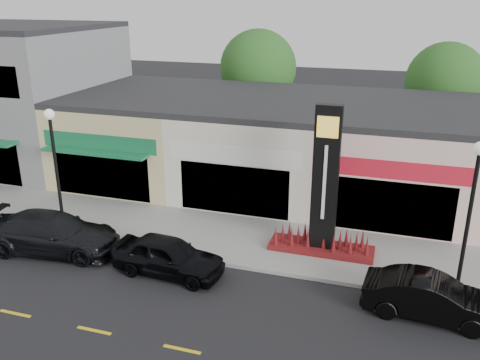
{
  "coord_description": "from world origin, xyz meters",
  "views": [
    {
      "loc": [
        5.4,
        -14.35,
        9.95
      ],
      "look_at": [
        -0.4,
        4.0,
        2.89
      ],
      "focal_mm": 38.0,
      "sensor_mm": 36.0,
      "label": 1
    }
  ],
  "objects": [
    {
      "name": "ground",
      "position": [
        0.0,
        0.0,
        0.0
      ],
      "size": [
        120.0,
        120.0,
        0.0
      ],
      "primitive_type": "plane",
      "color": "black",
      "rests_on": "ground"
    },
    {
      "name": "sidewalk",
      "position": [
        0.0,
        4.35,
        0.07
      ],
      "size": [
        52.0,
        4.3,
        0.15
      ],
      "primitive_type": "cube",
      "color": "gray",
      "rests_on": "ground"
    },
    {
      "name": "curb",
      "position": [
        0.0,
        2.1,
        0.07
      ],
      "size": [
        52.0,
        0.2,
        0.15
      ],
      "primitive_type": "cube",
      "color": "gray",
      "rests_on": "ground"
    },
    {
      "name": "building_grey_2story",
      "position": [
        -18.0,
        11.48,
        4.14
      ],
      "size": [
        12.0,
        10.95,
        8.3
      ],
      "color": "slate",
      "rests_on": "ground"
    },
    {
      "name": "shop_beige",
      "position": [
        -8.5,
        11.46,
        2.4
      ],
      "size": [
        7.0,
        10.85,
        4.8
      ],
      "color": "tan",
      "rests_on": "ground"
    },
    {
      "name": "shop_cream",
      "position": [
        -1.5,
        11.47,
        2.4
      ],
      "size": [
        7.0,
        10.01,
        4.8
      ],
      "color": "beige",
      "rests_on": "ground"
    },
    {
      "name": "shop_pink_w",
      "position": [
        5.5,
        11.47,
        2.4
      ],
      "size": [
        7.0,
        10.01,
        4.8
      ],
      "color": "beige",
      "rests_on": "ground"
    },
    {
      "name": "tree_rear_west",
      "position": [
        -4.0,
        19.5,
        5.22
      ],
      "size": [
        5.2,
        5.2,
        7.83
      ],
      "color": "#382619",
      "rests_on": "ground"
    },
    {
      "name": "tree_rear_mid",
      "position": [
        8.0,
        19.5,
        4.88
      ],
      "size": [
        4.8,
        4.8,
        7.29
      ],
      "color": "#382619",
      "rests_on": "ground"
    },
    {
      "name": "lamp_west_near",
      "position": [
        -8.0,
        2.5,
        3.48
      ],
      "size": [
        0.44,
        0.44,
        5.47
      ],
      "color": "black",
      "rests_on": "sidewalk"
    },
    {
      "name": "lamp_east_near",
      "position": [
        8.0,
        2.5,
        3.48
      ],
      "size": [
        0.44,
        0.44,
        5.47
      ],
      "color": "black",
      "rests_on": "sidewalk"
    },
    {
      "name": "pylon_sign",
      "position": [
        3.0,
        4.2,
        2.27
      ],
      "size": [
        4.2,
        1.3,
        6.0
      ],
      "color": "#5E1018",
      "rests_on": "sidewalk"
    },
    {
      "name": "car_dark_sedan",
      "position": [
        -7.51,
        1.11,
        0.81
      ],
      "size": [
        2.91,
        5.81,
        1.62
      ],
      "primitive_type": "imported",
      "rotation": [
        0.0,
        0.0,
        1.69
      ],
      "color": "black",
      "rests_on": "ground"
    },
    {
      "name": "car_black_sedan",
      "position": [
        -2.26,
        0.92,
        0.73
      ],
      "size": [
        2.03,
        4.42,
        1.47
      ],
      "primitive_type": "imported",
      "rotation": [
        0.0,
        0.0,
        1.5
      ],
      "color": "black",
      "rests_on": "ground"
    },
    {
      "name": "car_black_conv",
      "position": [
        7.07,
        0.95,
        0.72
      ],
      "size": [
        1.85,
        4.45,
        1.43
      ],
      "primitive_type": "imported",
      "rotation": [
        0.0,
        0.0,
        1.49
      ],
      "color": "black",
      "rests_on": "ground"
    }
  ]
}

